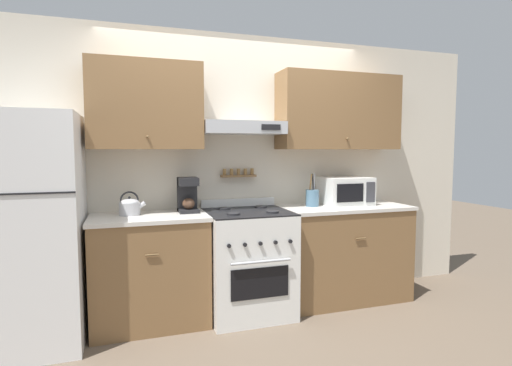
{
  "coord_description": "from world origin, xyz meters",
  "views": [
    {
      "loc": [
        -1.01,
        -3.08,
        1.47
      ],
      "look_at": [
        0.07,
        0.26,
        1.18
      ],
      "focal_mm": 28.0,
      "sensor_mm": 36.0,
      "label": 1
    }
  ],
  "objects_px": {
    "utensil_crock": "(312,197)",
    "microwave": "(345,191)",
    "refrigerator": "(24,231)",
    "coffee_maker": "(188,194)",
    "stove_range": "(248,262)",
    "tea_kettle": "(130,206)"
  },
  "relations": [
    {
      "from": "utensil_crock",
      "to": "microwave",
      "type": "bearing_deg",
      "value": 2.75
    },
    {
      "from": "refrigerator",
      "to": "coffee_maker",
      "type": "xyz_separation_m",
      "value": [
        1.24,
        0.18,
        0.21
      ]
    },
    {
      "from": "microwave",
      "to": "utensil_crock",
      "type": "bearing_deg",
      "value": -177.25
    },
    {
      "from": "stove_range",
      "to": "refrigerator",
      "type": "bearing_deg",
      "value": -178.61
    },
    {
      "from": "refrigerator",
      "to": "coffee_maker",
      "type": "bearing_deg",
      "value": 8.23
    },
    {
      "from": "tea_kettle",
      "to": "microwave",
      "type": "xyz_separation_m",
      "value": [
        2.05,
        0.02,
        0.06
      ]
    },
    {
      "from": "coffee_maker",
      "to": "microwave",
      "type": "xyz_separation_m",
      "value": [
        1.56,
        -0.01,
        -0.02
      ]
    },
    {
      "from": "stove_range",
      "to": "utensil_crock",
      "type": "height_order",
      "value": "utensil_crock"
    },
    {
      "from": "microwave",
      "to": "utensil_crock",
      "type": "distance_m",
      "value": 0.37
    },
    {
      "from": "coffee_maker",
      "to": "utensil_crock",
      "type": "height_order",
      "value": "utensil_crock"
    },
    {
      "from": "refrigerator",
      "to": "utensil_crock",
      "type": "bearing_deg",
      "value": 3.59
    },
    {
      "from": "tea_kettle",
      "to": "refrigerator",
      "type": "bearing_deg",
      "value": -168.57
    },
    {
      "from": "stove_range",
      "to": "refrigerator",
      "type": "distance_m",
      "value": 1.79
    },
    {
      "from": "refrigerator",
      "to": "stove_range",
      "type": "bearing_deg",
      "value": 1.39
    },
    {
      "from": "stove_range",
      "to": "refrigerator",
      "type": "height_order",
      "value": "refrigerator"
    },
    {
      "from": "tea_kettle",
      "to": "microwave",
      "type": "relative_size",
      "value": 0.47
    },
    {
      "from": "tea_kettle",
      "to": "utensil_crock",
      "type": "bearing_deg",
      "value": 0.0
    },
    {
      "from": "stove_range",
      "to": "utensil_crock",
      "type": "xyz_separation_m",
      "value": [
        0.68,
        0.11,
        0.54
      ]
    },
    {
      "from": "refrigerator",
      "to": "coffee_maker",
      "type": "height_order",
      "value": "refrigerator"
    },
    {
      "from": "refrigerator",
      "to": "microwave",
      "type": "relative_size",
      "value": 3.72
    },
    {
      "from": "coffee_maker",
      "to": "utensil_crock",
      "type": "bearing_deg",
      "value": -1.29
    },
    {
      "from": "stove_range",
      "to": "microwave",
      "type": "distance_m",
      "value": 1.22
    }
  ]
}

